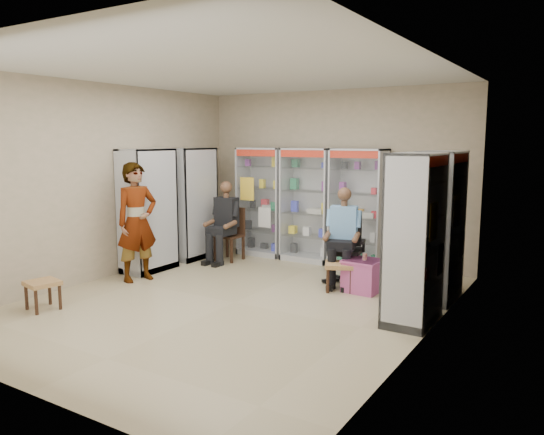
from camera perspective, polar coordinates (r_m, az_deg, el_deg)
The scene contains 18 objects.
floor at distance 7.15m, azimuth -4.06°, elevation -9.11°, with size 6.00×6.00×0.00m, color tan.
room_shell at distance 6.82m, azimuth -4.23°, elevation 6.87°, with size 5.02×6.02×3.01m.
cabinet_back_left at distance 9.88m, azimuth -1.00°, elevation 1.71°, with size 0.90×0.50×2.00m, color silver.
cabinet_back_mid at distance 9.40m, azimuth 3.88°, elevation 1.35°, with size 0.90×0.50×2.00m, color #B3B5BB.
cabinet_back_right at distance 9.00m, azimuth 9.24°, elevation 0.95°, with size 0.90×0.50×2.00m, color #A5A7AC.
cabinet_right_far at distance 7.43m, azimuth 17.53°, elevation -0.88°, with size 0.50×0.90×2.00m, color silver.
cabinet_right_near at distance 6.38m, azimuth 15.09°, elevation -2.25°, with size 0.50×0.90×2.00m, color #AEB2B6.
cabinet_left_far at distance 9.68m, azimuth -8.62°, elevation 1.48°, with size 0.50×0.90×2.00m, color silver.
cabinet_left_near at distance 8.88m, azimuth -13.21°, elevation 0.74°, with size 0.50×0.90×2.00m, color silver.
wooden_chair at distance 9.50m, azimuth -4.64°, elevation -1.82°, with size 0.42×0.42×0.94m, color #321C13.
seated_customer at distance 9.43m, azimuth -4.83°, elevation -0.66°, with size 0.44×0.60×1.34m, color black, non-canonical shape.
office_chair at distance 8.08m, azimuth 7.86°, elevation -3.22°, with size 0.58×0.58×1.07m, color black.
seated_shopkeeper at distance 8.00m, azimuth 7.74°, elevation -2.26°, with size 0.45×0.62×1.36m, color #79A1EF, non-canonical shape.
pink_trunk at distance 7.69m, azimuth 9.75°, elevation -6.18°, with size 0.48×0.46×0.46m, color #AC448F.
tea_glass at distance 7.61m, azimuth 9.96°, elevation -4.15°, with size 0.07×0.07×0.10m, color #521407.
woven_stool_a at distance 7.70m, azimuth 7.24°, elevation -6.32°, with size 0.40×0.40×0.40m, color tan.
woven_stool_b at distance 7.40m, azimuth -23.41°, elevation -7.68°, with size 0.37×0.37×0.37m, color #A77846.
standing_man at distance 8.30m, azimuth -14.32°, elevation -0.48°, with size 0.66×0.43×1.81m, color #98989B.
Camera 1 is at (4.00, -5.53, 2.14)m, focal length 35.00 mm.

